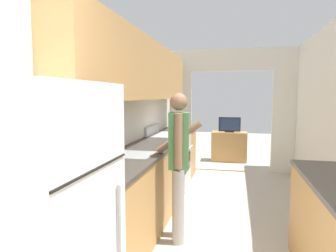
{
  "coord_description": "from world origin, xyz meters",
  "views": [
    {
      "loc": [
        0.11,
        -0.74,
        1.55
      ],
      "look_at": [
        -0.66,
        2.64,
        1.2
      ],
      "focal_mm": 32.0,
      "sensor_mm": 36.0,
      "label": 1
    }
  ],
  "objects_px": {
    "tv_cabinet": "(229,146)",
    "person": "(179,163)",
    "television": "(230,125)",
    "refrigerator": "(42,228)",
    "range_oven": "(169,161)"
  },
  "relations": [
    {
      "from": "tv_cabinet",
      "to": "person",
      "type": "bearing_deg",
      "value": -96.06
    },
    {
      "from": "person",
      "to": "tv_cabinet",
      "type": "height_order",
      "value": "person"
    },
    {
      "from": "tv_cabinet",
      "to": "television",
      "type": "relative_size",
      "value": 1.63
    },
    {
      "from": "television",
      "to": "refrigerator",
      "type": "bearing_deg",
      "value": -98.97
    },
    {
      "from": "refrigerator",
      "to": "person",
      "type": "xyz_separation_m",
      "value": [
        0.47,
        1.64,
        0.03
      ]
    },
    {
      "from": "refrigerator",
      "to": "tv_cabinet",
      "type": "xyz_separation_m",
      "value": [
        0.9,
        5.76,
        -0.46
      ]
    },
    {
      "from": "refrigerator",
      "to": "range_oven",
      "type": "xyz_separation_m",
      "value": [
        -0.03,
        3.38,
        -0.35
      ]
    },
    {
      "from": "person",
      "to": "refrigerator",
      "type": "bearing_deg",
      "value": 154.68
    },
    {
      "from": "refrigerator",
      "to": "person",
      "type": "bearing_deg",
      "value": 74.17
    },
    {
      "from": "refrigerator",
      "to": "tv_cabinet",
      "type": "distance_m",
      "value": 5.85
    },
    {
      "from": "refrigerator",
      "to": "television",
      "type": "xyz_separation_m",
      "value": [
        0.9,
        5.72,
        0.06
      ]
    },
    {
      "from": "tv_cabinet",
      "to": "television",
      "type": "height_order",
      "value": "television"
    },
    {
      "from": "refrigerator",
      "to": "television",
      "type": "bearing_deg",
      "value": 81.03
    },
    {
      "from": "range_oven",
      "to": "person",
      "type": "distance_m",
      "value": 1.85
    },
    {
      "from": "range_oven",
      "to": "tv_cabinet",
      "type": "relative_size",
      "value": 1.28
    }
  ]
}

